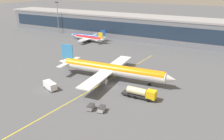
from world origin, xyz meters
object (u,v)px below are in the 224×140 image
object	(u,v)px
fuel_tanker	(141,93)
commuter_jet_near	(89,38)
baggage_cart_0	(91,107)
commuter_jet_far	(88,36)
baggage_cart_1	(102,109)
lavatory_truck	(50,85)
main_airliner	(111,70)

from	to	relation	value
fuel_tanker	commuter_jet_near	xyz separation A→B (m)	(-56.00, 54.11, 0.51)
fuel_tanker	baggage_cart_0	bearing A→B (deg)	-126.07
commuter_jet_far	baggage_cart_1	bearing A→B (deg)	-53.35
fuel_tanker	baggage_cart_1	world-z (taller)	fuel_tanker
fuel_tanker	lavatory_truck	world-z (taller)	fuel_tanker
commuter_jet_far	commuter_jet_near	distance (m)	5.31
lavatory_truck	commuter_jet_near	bearing A→B (deg)	113.45
lavatory_truck	baggage_cart_1	size ratio (longest dim) A/B	2.16
main_airliner	lavatory_truck	world-z (taller)	main_airliner
baggage_cart_0	commuter_jet_far	xyz separation A→B (m)	(-49.59, 71.48, 1.40)
baggage_cart_0	commuter_jet_near	xyz separation A→B (m)	(-46.47, 67.20, 1.47)
fuel_tanker	commuter_jet_far	xyz separation A→B (m)	(-59.12, 58.40, 0.43)
baggage_cart_0	commuter_jet_near	size ratio (longest dim) A/B	0.12
fuel_tanker	lavatory_truck	xyz separation A→B (m)	(-28.93, -8.29, -0.32)
lavatory_truck	commuter_jet_near	world-z (taller)	commuter_jet_near
main_airliner	commuter_jet_far	bearing A→B (deg)	131.54
main_airliner	commuter_jet_far	size ratio (longest dim) A/B	1.78
fuel_tanker	commuter_jet_far	world-z (taller)	commuter_jet_far
commuter_jet_near	baggage_cart_1	bearing A→B (deg)	-53.32
baggage_cart_0	baggage_cart_1	world-z (taller)	same
main_airliner	fuel_tanker	bearing A→B (deg)	-30.16
main_airliner	baggage_cart_0	xyz separation A→B (m)	(5.67, -21.92, -3.02)
baggage_cart_1	commuter_jet_near	world-z (taller)	commuter_jet_near
fuel_tanker	baggage_cart_0	size ratio (longest dim) A/B	3.74
main_airliner	baggage_cart_1	world-z (taller)	main_airliner
commuter_jet_far	baggage_cart_0	bearing A→B (deg)	-55.25
fuel_tanker	commuter_jet_near	size ratio (longest dim) A/B	0.46
baggage_cart_0	commuter_jet_near	distance (m)	81.71
lavatory_truck	fuel_tanker	bearing A→B (deg)	15.98
fuel_tanker	baggage_cart_0	world-z (taller)	fuel_tanker
baggage_cart_0	baggage_cart_1	distance (m)	3.20
commuter_jet_near	lavatory_truck	bearing A→B (deg)	-66.55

